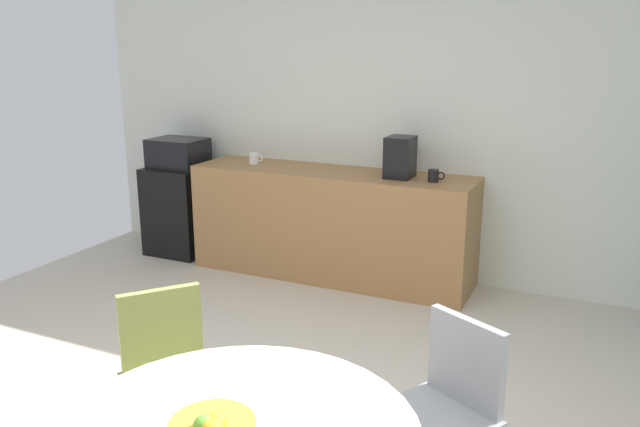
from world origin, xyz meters
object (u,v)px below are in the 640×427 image
(mug_green, at_px, (434,176))
(mini_fridge, at_px, (182,209))
(mug_white, at_px, (254,158))
(coffee_maker, at_px, (400,157))
(chair_gray, at_px, (450,394))
(chair_olive, at_px, (167,359))
(microwave, at_px, (178,153))

(mug_green, bearing_deg, mini_fridge, 178.82)
(mug_white, relative_size, coffee_maker, 0.40)
(chair_gray, height_order, mug_white, mug_white)
(chair_olive, relative_size, mug_green, 6.43)
(chair_olive, xyz_separation_m, mug_white, (-1.07, 2.60, 0.43))
(mug_green, bearing_deg, microwave, 178.82)
(chair_olive, bearing_deg, coffee_maker, 84.44)
(mug_green, bearing_deg, chair_gray, -72.77)
(microwave, bearing_deg, mini_fridge, 0.00)
(mini_fridge, height_order, mug_white, mug_white)
(chair_gray, relative_size, mug_white, 6.43)
(mini_fridge, distance_m, mug_white, 0.96)
(mug_white, distance_m, mug_green, 1.61)
(mini_fridge, distance_m, coffee_maker, 2.21)
(mug_white, bearing_deg, microwave, -178.89)
(mini_fridge, xyz_separation_m, coffee_maker, (2.11, 0.00, 0.65))
(chair_olive, xyz_separation_m, coffee_maker, (0.25, 2.58, 0.54))
(microwave, bearing_deg, mug_green, -1.18)
(mini_fridge, bearing_deg, chair_gray, -36.85)
(chair_olive, bearing_deg, chair_gray, 11.64)
(mini_fridge, bearing_deg, chair_olive, -54.19)
(chair_olive, height_order, coffee_maker, coffee_maker)
(mini_fridge, relative_size, coffee_maker, 2.54)
(microwave, xyz_separation_m, mug_green, (2.40, -0.05, 0.01))
(coffee_maker, bearing_deg, microwave, 180.00)
(mug_white, height_order, mug_green, same)
(mug_white, distance_m, coffee_maker, 1.33)
(mini_fridge, height_order, coffee_maker, coffee_maker)
(mug_green, relative_size, coffee_maker, 0.40)
(mini_fridge, height_order, chair_olive, chair_olive)
(chair_gray, xyz_separation_m, mug_green, (-0.71, 2.28, 0.43))
(chair_olive, xyz_separation_m, mug_green, (0.54, 2.53, 0.43))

